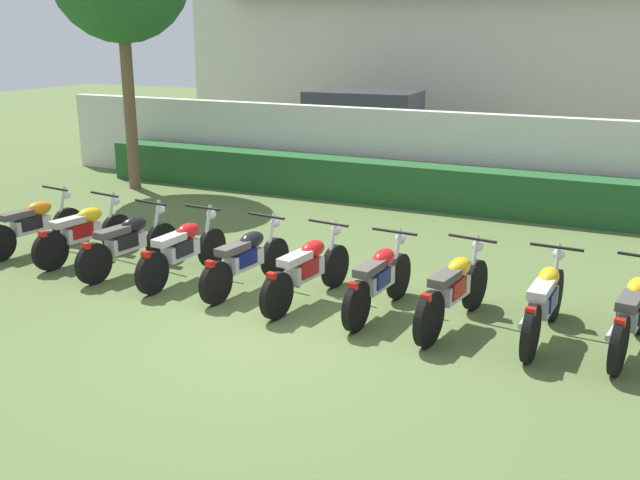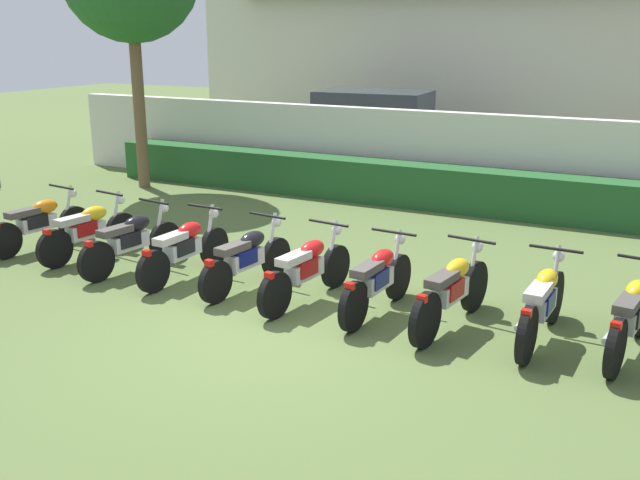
# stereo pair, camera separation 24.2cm
# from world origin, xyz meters

# --- Properties ---
(ground) EXTENTS (60.00, 60.00, 0.00)m
(ground) POSITION_xyz_m (0.00, 0.00, 0.00)
(ground) COLOR #566B38
(compound_wall) EXTENTS (18.99, 0.30, 1.79)m
(compound_wall) POSITION_xyz_m (0.00, 7.47, 0.90)
(compound_wall) COLOR silver
(compound_wall) RESTS_ON ground
(hedge_row) EXTENTS (15.19, 0.70, 0.83)m
(hedge_row) POSITION_xyz_m (0.00, 6.77, 0.41)
(hedge_row) COLOR #235628
(hedge_row) RESTS_ON ground
(parked_car) EXTENTS (4.61, 2.32, 1.89)m
(parked_car) POSITION_xyz_m (-2.82, 10.34, 0.94)
(parked_car) COLOR silver
(parked_car) RESTS_ON ground
(motorcycle_in_row_0) EXTENTS (0.60, 1.83, 0.94)m
(motorcycle_in_row_0) POSITION_xyz_m (-4.83, 1.29, 0.44)
(motorcycle_in_row_0) COLOR black
(motorcycle_in_row_0) RESTS_ON ground
(motorcycle_in_row_1) EXTENTS (0.60, 1.80, 0.95)m
(motorcycle_in_row_1) POSITION_xyz_m (-3.81, 1.30, 0.44)
(motorcycle_in_row_1) COLOR black
(motorcycle_in_row_1) RESTS_ON ground
(motorcycle_in_row_2) EXTENTS (0.60, 1.85, 0.95)m
(motorcycle_in_row_2) POSITION_xyz_m (-2.84, 1.14, 0.44)
(motorcycle_in_row_2) COLOR black
(motorcycle_in_row_2) RESTS_ON ground
(motorcycle_in_row_3) EXTENTS (0.60, 1.89, 0.95)m
(motorcycle_in_row_3) POSITION_xyz_m (-1.93, 1.19, 0.44)
(motorcycle_in_row_3) COLOR black
(motorcycle_in_row_3) RESTS_ON ground
(motorcycle_in_row_4) EXTENTS (0.60, 1.82, 0.94)m
(motorcycle_in_row_4) POSITION_xyz_m (-0.93, 1.21, 0.44)
(motorcycle_in_row_4) COLOR black
(motorcycle_in_row_4) RESTS_ON ground
(motorcycle_in_row_5) EXTENTS (0.60, 1.92, 0.95)m
(motorcycle_in_row_5) POSITION_xyz_m (0.01, 1.16, 0.44)
(motorcycle_in_row_5) COLOR black
(motorcycle_in_row_5) RESTS_ON ground
(motorcycle_in_row_6) EXTENTS (0.60, 1.81, 0.96)m
(motorcycle_in_row_6) POSITION_xyz_m (0.96, 1.17, 0.45)
(motorcycle_in_row_6) COLOR black
(motorcycle_in_row_6) RESTS_ON ground
(motorcycle_in_row_7) EXTENTS (0.60, 1.95, 0.97)m
(motorcycle_in_row_7) POSITION_xyz_m (1.89, 1.17, 0.46)
(motorcycle_in_row_7) COLOR black
(motorcycle_in_row_7) RESTS_ON ground
(motorcycle_in_row_8) EXTENTS (0.60, 1.92, 0.97)m
(motorcycle_in_row_8) POSITION_xyz_m (2.90, 1.26, 0.45)
(motorcycle_in_row_8) COLOR black
(motorcycle_in_row_8) RESTS_ON ground
(motorcycle_in_row_9) EXTENTS (0.60, 1.88, 0.97)m
(motorcycle_in_row_9) POSITION_xyz_m (3.80, 1.32, 0.45)
(motorcycle_in_row_9) COLOR black
(motorcycle_in_row_9) RESTS_ON ground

